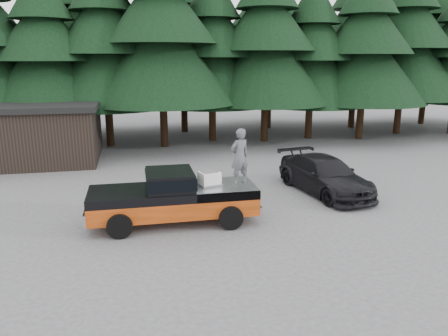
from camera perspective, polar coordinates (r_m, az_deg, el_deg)
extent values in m
plane|color=#4D4D4F|center=(15.44, 0.15, -7.54)|extent=(120.00, 120.00, 0.00)
cube|color=black|center=(15.27, -7.09, -1.46)|extent=(1.66, 1.90, 0.59)
cube|color=silver|center=(15.44, -1.92, -1.42)|extent=(0.82, 0.74, 0.47)
imported|color=#4D4F54|center=(15.42, 2.05, 1.52)|extent=(0.85, 0.70, 2.01)
imported|color=black|center=(19.40, 13.03, -0.91)|extent=(3.06, 5.63, 1.55)
cube|color=black|center=(27.04, -24.63, 3.98)|extent=(8.00, 6.00, 3.00)
cube|color=black|center=(26.83, -25.00, 7.44)|extent=(8.40, 6.40, 0.30)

